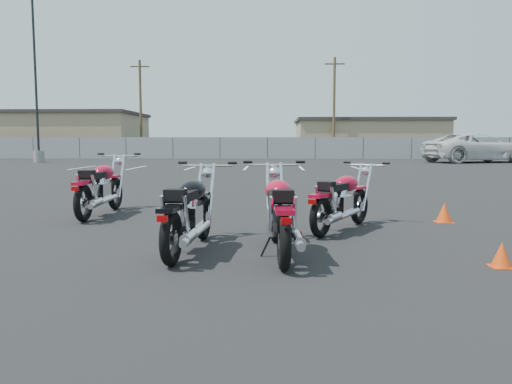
{
  "coord_description": "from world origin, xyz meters",
  "views": [
    {
      "loc": [
        0.46,
        -7.04,
        1.42
      ],
      "look_at": [
        0.2,
        0.6,
        0.65
      ],
      "focal_mm": 35.0,
      "sensor_mm": 36.0,
      "label": 1
    }
  ],
  "objects_px": {
    "motorcycle_rear_red": "(280,214)",
    "motorcycle_second_black": "(190,212)",
    "motorcycle_third_red": "(342,200)",
    "motorcycle_front_red": "(101,188)",
    "white_van": "(477,139)"
  },
  "relations": [
    {
      "from": "motorcycle_third_red",
      "to": "white_van",
      "type": "relative_size",
      "value": 0.25
    },
    {
      "from": "motorcycle_third_red",
      "to": "motorcycle_rear_red",
      "type": "bearing_deg",
      "value": -119.99
    },
    {
      "from": "motorcycle_second_black",
      "to": "white_van",
      "type": "height_order",
      "value": "white_van"
    },
    {
      "from": "motorcycle_second_black",
      "to": "motorcycle_rear_red",
      "type": "distance_m",
      "value": 1.18
    },
    {
      "from": "motorcycle_rear_red",
      "to": "white_van",
      "type": "bearing_deg",
      "value": 64.17
    },
    {
      "from": "motorcycle_front_red",
      "to": "motorcycle_third_red",
      "type": "xyz_separation_m",
      "value": [
        4.43,
        -1.5,
        -0.05
      ]
    },
    {
      "from": "motorcycle_third_red",
      "to": "motorcycle_rear_red",
      "type": "xyz_separation_m",
      "value": [
        -1.02,
        -1.76,
        0.03
      ]
    },
    {
      "from": "motorcycle_second_black",
      "to": "motorcycle_rear_red",
      "type": "height_order",
      "value": "motorcycle_rear_red"
    },
    {
      "from": "motorcycle_rear_red",
      "to": "motorcycle_second_black",
      "type": "bearing_deg",
      "value": 172.59
    },
    {
      "from": "motorcycle_rear_red",
      "to": "white_van",
      "type": "relative_size",
      "value": 0.28
    },
    {
      "from": "motorcycle_third_red",
      "to": "motorcycle_rear_red",
      "type": "relative_size",
      "value": 0.88
    },
    {
      "from": "motorcycle_third_red",
      "to": "motorcycle_rear_red",
      "type": "height_order",
      "value": "motorcycle_rear_red"
    },
    {
      "from": "motorcycle_third_red",
      "to": "white_van",
      "type": "xyz_separation_m",
      "value": [
        12.9,
        26.99,
        1.09
      ]
    },
    {
      "from": "motorcycle_front_red",
      "to": "motorcycle_rear_red",
      "type": "relative_size",
      "value": 1.03
    },
    {
      "from": "motorcycle_third_red",
      "to": "white_van",
      "type": "height_order",
      "value": "white_van"
    }
  ]
}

